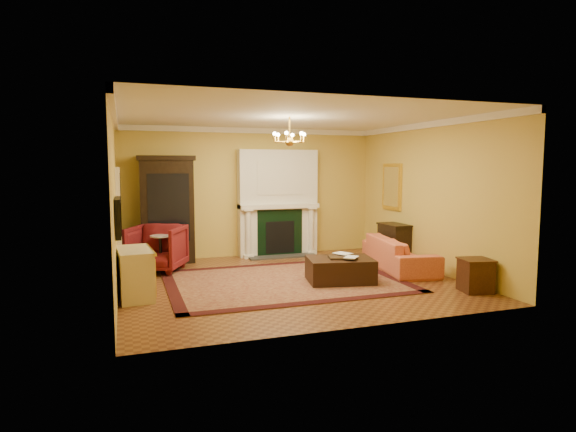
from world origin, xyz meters
name	(u,v)px	position (x,y,z in m)	size (l,w,h in m)	color
floor	(289,281)	(0.00, 0.00, -0.01)	(6.00, 5.50, 0.02)	brown
ceiling	(289,116)	(0.00, 0.00, 3.01)	(6.00, 5.50, 0.02)	white
wall_back	(251,192)	(0.00, 2.76, 1.50)	(6.00, 0.02, 3.00)	gold
wall_front	(360,214)	(0.00, -2.76, 1.50)	(6.00, 0.02, 3.00)	gold
wall_left	(114,204)	(-3.01, 0.00, 1.50)	(0.02, 5.50, 3.00)	gold
wall_right	(430,197)	(3.01, 0.00, 1.50)	(0.02, 5.50, 3.00)	gold
fireplace	(278,205)	(0.60, 2.57, 1.19)	(1.90, 0.70, 2.50)	silver
crown_molding	(274,124)	(0.00, 0.96, 2.94)	(6.00, 5.50, 0.12)	white
doorway	(119,221)	(-2.95, 1.70, 1.05)	(0.08, 1.05, 2.10)	silver
tv_panel	(118,217)	(-2.95, -0.60, 1.35)	(0.09, 0.95, 0.58)	black
gilt_mirror	(392,187)	(2.97, 1.40, 1.65)	(0.06, 0.76, 1.05)	yellow
chandelier	(289,139)	(0.00, 0.00, 2.61)	(0.63, 0.55, 0.53)	gold
oriental_rug	(284,281)	(-0.11, -0.02, 0.01)	(4.23, 3.17, 0.02)	#4B1010
china_cabinet	(168,212)	(-1.96, 2.49, 1.12)	(1.12, 0.51, 2.24)	black
wingback_armchair	(157,246)	(-2.27, 1.63, 0.52)	(1.00, 0.94, 1.03)	maroon
pedestal_table	(161,250)	(-2.19, 1.66, 0.42)	(0.41, 0.41, 0.73)	black
commode	(135,273)	(-2.73, -0.25, 0.40)	(0.50, 1.06, 0.79)	beige
coral_sofa	(399,248)	(2.48, 0.24, 0.44)	(2.24, 0.65, 0.88)	#E07247
end_table	(476,276)	(2.72, -1.75, 0.27)	(0.46, 0.46, 0.54)	#3E2010
console_table	(394,244)	(2.78, 0.94, 0.41)	(0.42, 0.73, 0.82)	black
leather_ottoman	(340,270)	(0.84, -0.41, 0.23)	(1.16, 0.85, 0.43)	black
ottoman_tray	(343,257)	(0.88, -0.43, 0.47)	(0.50, 0.39, 0.03)	black
book_a	(339,247)	(0.85, -0.32, 0.64)	(0.24, 0.03, 0.32)	gray
book_b	(346,250)	(0.88, -0.54, 0.63)	(0.21, 0.02, 0.29)	gray
topiary_left	(251,194)	(-0.07, 2.53, 1.47)	(0.16, 0.16, 0.43)	gray
topiary_right	(308,194)	(1.36, 2.53, 1.46)	(0.16, 0.16, 0.42)	gray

